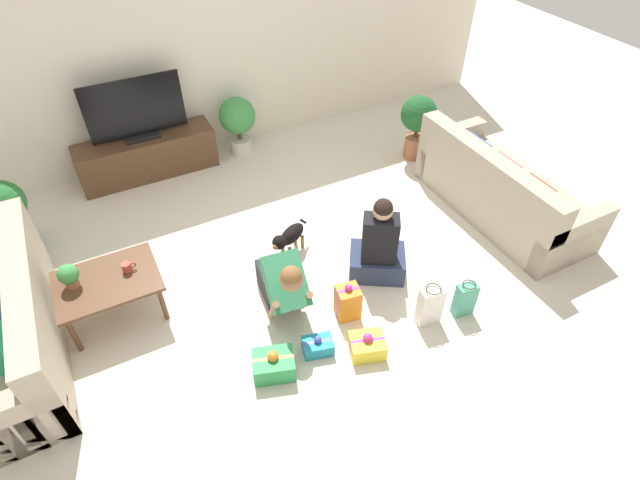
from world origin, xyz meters
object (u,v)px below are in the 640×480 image
at_px(person_sitting, 378,248).
at_px(gift_box_c, 367,345).
at_px(gift_box_b, 274,365).
at_px(tv_console, 148,156).
at_px(sofa_right, 500,191).
at_px(potted_plant_corner_left, 6,213).
at_px(dog, 289,237).
at_px(gift_box_d, 348,302).
at_px(gift_bag_a, 465,299).
at_px(potted_plant_back_right, 238,120).
at_px(gift_box_a, 318,346).
at_px(sofa_left, 4,330).
at_px(tabletop_plant, 69,275).
at_px(potted_plant_corner_right, 418,120).
at_px(tv, 136,113).
at_px(person_kneeling, 283,283).
at_px(coffee_table, 108,284).
at_px(mug, 127,267).

distance_m(person_sitting, gift_box_c, 0.96).
bearing_deg(gift_box_b, tv_console, 93.58).
xyz_separation_m(sofa_right, potted_plant_corner_left, (-4.69, 1.76, 0.18)).
xyz_separation_m(dog, gift_box_d, (0.13, -0.94, -0.07)).
bearing_deg(gift_box_c, gift_bag_a, -1.70).
bearing_deg(potted_plant_corner_left, gift_box_b, -56.20).
bearing_deg(gift_box_d, dog, 97.84).
height_order(potted_plant_back_right, gift_box_a, potted_plant_back_right).
relative_size(gift_box_a, gift_box_c, 0.84).
distance_m(sofa_right, potted_plant_back_right, 3.22).
height_order(sofa_right, potted_plant_back_right, sofa_right).
bearing_deg(potted_plant_back_right, sofa_left, -143.46).
distance_m(potted_plant_back_right, tabletop_plant, 2.93).
bearing_deg(tabletop_plant, potted_plant_corner_right, 11.55).
bearing_deg(tv, person_kneeling, -78.42).
distance_m(potted_plant_corner_right, gift_box_d, 2.78).
bearing_deg(tabletop_plant, person_sitting, -15.38).
relative_size(tv_console, gift_bag_a, 4.32).
height_order(sofa_left, dog, sofa_left).
bearing_deg(gift_box_c, coffee_table, 141.71).
xyz_separation_m(coffee_table, person_kneeling, (1.34, -0.64, -0.04)).
distance_m(potted_plant_back_right, gift_box_c, 3.43).
bearing_deg(potted_plant_corner_left, potted_plant_corner_right, -5.17).
bearing_deg(potted_plant_corner_right, person_sitting, -134.69).
bearing_deg(coffee_table, potted_plant_corner_right, 13.16).
height_order(tv_console, person_kneeling, person_kneeling).
bearing_deg(tabletop_plant, tv, 62.46).
height_order(potted_plant_back_right, mug, potted_plant_back_right).
xyz_separation_m(tv_console, potted_plant_back_right, (1.15, -0.05, 0.22)).
bearing_deg(coffee_table, tv_console, 69.06).
bearing_deg(tv_console, person_kneeling, -78.42).
distance_m(tv_console, tabletop_plant, 2.28).
distance_m(sofa_right, dog, 2.35).
xyz_separation_m(sofa_right, person_sitting, (-1.67, -0.19, 0.04)).
bearing_deg(gift_box_c, mug, 138.03).
xyz_separation_m(sofa_left, dog, (2.52, 0.02, -0.06)).
bearing_deg(gift_box_d, tv, 108.74).
bearing_deg(potted_plant_corner_left, dog, -29.19).
distance_m(potted_plant_corner_left, gift_box_a, 3.29).
relative_size(sofa_right, tv, 1.85).
bearing_deg(coffee_table, gift_box_b, -50.59).
relative_size(dog, gift_bag_a, 1.28).
height_order(gift_box_b, tabletop_plant, tabletop_plant).
height_order(potted_plant_corner_right, gift_bag_a, potted_plant_corner_right).
bearing_deg(gift_box_a, sofa_right, 15.89).
relative_size(potted_plant_corner_left, person_sitting, 0.88).
distance_m(sofa_right, potted_plant_corner_left, 5.01).
height_order(sofa_left, mug, sofa_left).
relative_size(sofa_right, person_kneeling, 2.49).
bearing_deg(gift_box_c, tv, 105.70).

